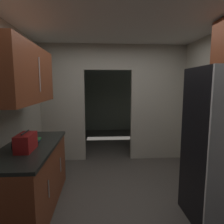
% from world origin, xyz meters
% --- Properties ---
extents(ground, '(20.00, 20.00, 0.00)m').
position_xyz_m(ground, '(0.00, 0.00, 0.00)').
color(ground, '#47423D').
extents(kitchen_overhead_slab, '(3.59, 7.58, 0.06)m').
position_xyz_m(kitchen_overhead_slab, '(0.00, 0.54, 2.59)').
color(kitchen_overhead_slab, silver).
extents(kitchen_partition, '(3.19, 0.12, 2.56)m').
position_xyz_m(kitchen_partition, '(0.04, 1.79, 1.37)').
color(kitchen_partition, '#ADA899').
rests_on(kitchen_partition, ground).
extents(adjoining_room_shell, '(3.19, 3.02, 2.56)m').
position_xyz_m(adjoining_room_shell, '(0.00, 3.79, 1.28)').
color(adjoining_room_shell, gray).
rests_on(adjoining_room_shell, ground).
extents(lower_cabinet_run, '(0.67, 1.63, 0.88)m').
position_xyz_m(lower_cabinet_run, '(-1.26, 0.02, 0.44)').
color(lower_cabinet_run, brown).
rests_on(lower_cabinet_run, ground).
extents(upper_cabinet_counterside, '(0.36, 1.47, 0.72)m').
position_xyz_m(upper_cabinet_counterside, '(-1.26, 0.02, 1.82)').
color(upper_cabinet_counterside, brown).
extents(boombox, '(0.19, 0.36, 0.24)m').
position_xyz_m(boombox, '(-1.23, -0.17, 0.99)').
color(boombox, maroon).
rests_on(boombox, lower_cabinet_run).
extents(book_stack, '(0.16, 0.17, 0.07)m').
position_xyz_m(book_stack, '(-1.23, 0.13, 0.92)').
color(book_stack, black).
rests_on(book_stack, lower_cabinet_run).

